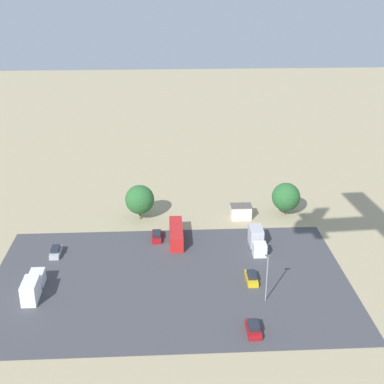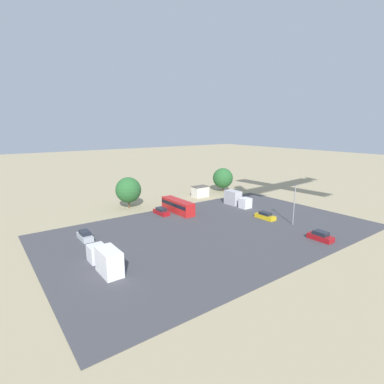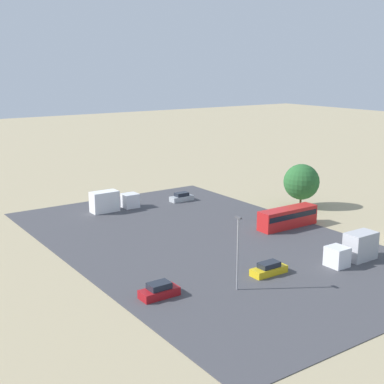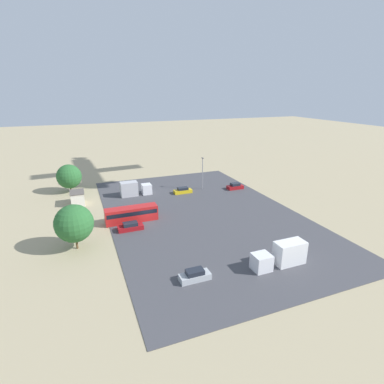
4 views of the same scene
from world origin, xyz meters
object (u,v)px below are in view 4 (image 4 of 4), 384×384
at_px(parked_car_0, 195,276).
at_px(parked_truck_0, 282,255).
at_px(parked_car_3, 131,227).
at_px(parked_truck_1, 134,189).
at_px(parked_car_2, 183,191).
at_px(bus, 131,214).
at_px(shed_building, 78,198).
at_px(parked_car_1, 235,186).

relative_size(parked_car_0, parked_truck_0, 0.51).
xyz_separation_m(parked_car_3, parked_truck_1, (-19.49, 4.57, 1.01)).
distance_m(parked_car_0, parked_car_2, 37.37).
relative_size(parked_car_0, parked_truck_1, 0.58).
bearing_deg(parked_car_3, parked_truck_0, -136.96).
distance_m(parked_car_2, parked_car_3, 23.42).
relative_size(bus, parked_truck_0, 1.21).
bearing_deg(shed_building, parked_truck_0, 35.79).
bearing_deg(parked_truck_1, parked_car_3, -13.20).
bearing_deg(parked_car_1, parked_car_0, -36.89).
xyz_separation_m(shed_building, parked_car_1, (3.61, 39.55, -0.78)).
bearing_deg(parked_car_1, shed_building, -95.21).
relative_size(parked_car_0, parked_car_1, 1.02).
bearing_deg(parked_car_2, bus, -50.81).
bearing_deg(parked_car_1, parked_car_2, -97.82).
bearing_deg(shed_building, bus, 34.34).
xyz_separation_m(bus, parked_car_3, (3.91, -0.97, -0.99)).
bearing_deg(bus, parked_truck_1, 166.97).
relative_size(shed_building, parked_truck_0, 0.53).
distance_m(bus, parked_car_0, 23.44).
xyz_separation_m(parked_car_2, parked_truck_1, (-2.89, -11.95, 1.01)).
bearing_deg(parked_car_0, shed_building, -159.13).
bearing_deg(parked_car_0, bus, -169.08).
height_order(bus, parked_truck_1, parked_truck_1).
bearing_deg(parked_car_0, parked_truck_0, 84.70).
height_order(parked_truck_0, parked_truck_1, parked_truck_1).
height_order(shed_building, parked_truck_1, parked_truck_1).
bearing_deg(parked_truck_1, shed_building, -84.75).
distance_m(parked_car_0, parked_truck_0, 13.69).
relative_size(parked_car_1, parked_truck_1, 0.56).
height_order(bus, parked_car_3, bus).
distance_m(parked_car_1, parked_truck_1, 26.62).
height_order(bus, parked_car_0, bus).
xyz_separation_m(parked_car_3, parked_truck_0, (20.35, 19.00, 0.99)).
xyz_separation_m(bus, parked_car_1, (-10.73, 29.76, -0.94)).
distance_m(shed_building, parked_truck_0, 47.59).
height_order(parked_car_1, parked_car_3, parked_car_1).
relative_size(shed_building, parked_car_0, 1.03).
height_order(parked_car_3, parked_truck_0, parked_truck_0).
distance_m(shed_building, parked_car_2, 25.42).
relative_size(shed_building, parked_truck_1, 0.59).
distance_m(parked_car_1, parked_truck_0, 36.92).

